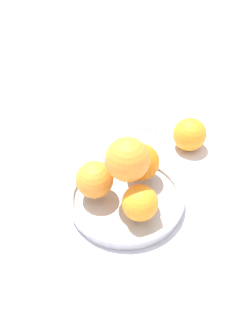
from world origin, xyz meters
name	(u,v)px	position (x,y,z in m)	size (l,w,h in m)	color
ground_plane	(126,202)	(0.00, 0.00, 0.00)	(4.00, 4.00, 0.00)	silver
fruit_bowl	(126,198)	(0.00, 0.00, 0.01)	(0.23, 0.23, 0.03)	silver
orange_pile	(126,170)	(0.00, 0.00, 0.09)	(0.17, 0.17, 0.14)	orange
stray_orange	(190,134)	(0.19, 0.12, 0.04)	(0.08, 0.08, 0.08)	orange
napkin_folded	(140,113)	(0.12, 0.29, 0.00)	(0.13, 0.13, 0.01)	silver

